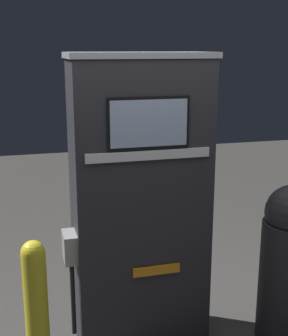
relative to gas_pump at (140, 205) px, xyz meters
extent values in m
cube|color=#28282D|center=(0.00, 0.00, -0.47)|extent=(0.95, 0.44, 1.21)
cube|color=#28282D|center=(0.00, 0.00, 0.58)|extent=(0.95, 0.44, 0.89)
cube|color=#99999E|center=(0.00, 0.00, 1.04)|extent=(0.98, 0.47, 0.04)
cube|color=black|center=(0.00, -0.23, 0.62)|extent=(0.54, 0.01, 0.34)
cube|color=#9EB2D1|center=(0.00, -0.23, 0.62)|extent=(0.51, 0.01, 0.30)
cube|color=silver|center=(0.00, -0.23, 0.42)|extent=(0.83, 0.02, 0.06)
cube|color=orange|center=(0.06, -0.23, -0.41)|extent=(0.34, 0.02, 0.06)
cube|color=#99999E|center=(-0.52, -0.09, -0.23)|extent=(0.09, 0.20, 0.20)
cylinder|color=black|center=(-0.52, -0.15, -0.59)|extent=(0.03, 0.03, 0.52)
cylinder|color=yellow|center=(-0.77, -0.45, -0.57)|extent=(0.15, 0.15, 1.00)
sphere|color=yellow|center=(-0.77, -0.45, -0.08)|extent=(0.15, 0.15, 0.15)
cylinder|color=#232326|center=(1.07, -0.29, -0.60)|extent=(0.44, 0.44, 0.94)
camera|label=1|loc=(-0.80, -3.07, 1.09)|focal=50.00mm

